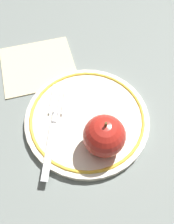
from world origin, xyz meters
TOP-DOWN VIEW (x-y plane):
  - ground_plane at (0.00, 0.00)m, footprint 2.00×2.00m
  - plate at (0.00, -0.01)m, footprint 0.23×0.23m
  - apple_red_whole at (0.06, 0.01)m, footprint 0.07×0.07m
  - fork at (0.03, -0.07)m, footprint 0.20×0.04m
  - napkin_folded at (-0.14, -0.11)m, footprint 0.17×0.18m

SIDE VIEW (x-z plane):
  - ground_plane at x=0.00m, z-range 0.00..0.00m
  - napkin_folded at x=-0.14m, z-range 0.00..0.01m
  - plate at x=0.00m, z-range 0.00..0.02m
  - fork at x=0.03m, z-range 0.02..0.02m
  - apple_red_whole at x=0.06m, z-range 0.01..0.09m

